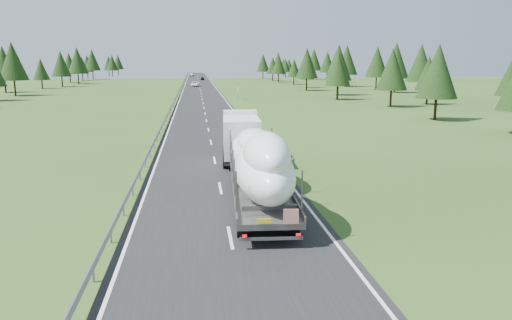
{
  "coord_description": "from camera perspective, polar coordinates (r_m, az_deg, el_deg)",
  "views": [
    {
      "loc": [
        -1.45,
        -21.61,
        7.99
      ],
      "look_at": [
        2.03,
        6.98,
        2.19
      ],
      "focal_mm": 35.0,
      "sensor_mm": 36.0,
      "label": 1
    }
  ],
  "objects": [
    {
      "name": "distant_van",
      "position": [
        154.01,
        -6.97,
        8.61
      ],
      "size": [
        2.65,
        5.49,
        1.51
      ],
      "primitive_type": "imported",
      "rotation": [
        0.0,
        0.0,
        -0.03
      ],
      "color": "white",
      "rests_on": "ground"
    },
    {
      "name": "ground",
      "position": [
        23.08,
        -2.96,
        -8.88
      ],
      "size": [
        400.0,
        400.0,
        0.0
      ],
      "primitive_type": "plane",
      "color": "#2A4717",
      "rests_on": "ground"
    },
    {
      "name": "tree_line_right",
      "position": [
        131.6,
        11.76,
        10.66
      ],
      "size": [
        26.88,
        288.47,
        12.51
      ],
      "color": "black",
      "rests_on": "ground"
    },
    {
      "name": "guardrail",
      "position": [
        121.83,
        -8.82,
        7.78
      ],
      "size": [
        0.1,
        400.0,
        0.76
      ],
      "color": "slate",
      "rests_on": "ground"
    },
    {
      "name": "road_surface",
      "position": [
        121.88,
        -6.3,
        7.56
      ],
      "size": [
        10.0,
        400.0,
        0.02
      ],
      "primitive_type": "cube",
      "color": "black",
      "rests_on": "ground"
    },
    {
      "name": "distant_car_dark",
      "position": [
        203.98,
        -6.14,
        9.26
      ],
      "size": [
        1.59,
        3.91,
        1.33
      ],
      "primitive_type": "imported",
      "rotation": [
        0.0,
        0.0,
        -0.0
      ],
      "color": "black",
      "rests_on": "ground"
    },
    {
      "name": "boat_truck",
      "position": [
        30.12,
        -0.18,
        0.66
      ],
      "size": [
        3.75,
        21.36,
        4.65
      ],
      "color": "white",
      "rests_on": "ground"
    },
    {
      "name": "distant_car_blue",
      "position": [
        251.84,
        -7.33,
        9.66
      ],
      "size": [
        1.79,
        4.89,
        1.6
      ],
      "primitive_type": "imported",
      "rotation": [
        0.0,
        0.0,
        -0.02
      ],
      "color": "#182A45",
      "rests_on": "ground"
    },
    {
      "name": "marker_posts",
      "position": [
        176.94,
        -4.41,
        8.94
      ],
      "size": [
        0.13,
        350.08,
        1.0
      ],
      "color": "silver",
      "rests_on": "ground"
    },
    {
      "name": "highway_sign",
      "position": [
        102.16,
        -2.09,
        7.91
      ],
      "size": [
        0.08,
        0.9,
        2.6
      ],
      "color": "slate",
      "rests_on": "ground"
    },
    {
      "name": "tree_line_left",
      "position": [
        133.63,
        -25.6,
        9.9
      ],
      "size": [
        15.1,
        288.11,
        12.36
      ],
      "color": "black",
      "rests_on": "ground"
    }
  ]
}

